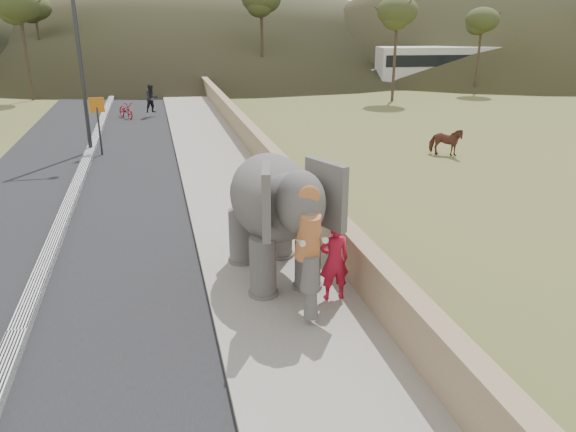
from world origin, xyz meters
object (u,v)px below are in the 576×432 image
object	(u,v)px
cow	(446,142)
elephant_and_man	(273,215)
lamppost	(85,33)
motorcyclist	(137,105)

from	to	relation	value
cow	elephant_and_man	bearing A→B (deg)	173.95
lamppost	cow	size ratio (longest dim) A/B	5.76
cow	elephant_and_man	xyz separation A→B (m)	(-9.40, -9.75, 0.96)
motorcyclist	lamppost	bearing A→B (deg)	-100.62
lamppost	elephant_and_man	distance (m)	14.98
cow	motorcyclist	bearing A→B (deg)	83.10
lamppost	motorcyclist	bearing A→B (deg)	79.38
elephant_and_man	cow	bearing A→B (deg)	46.03
cow	motorcyclist	size ratio (longest dim) A/B	0.53
cow	motorcyclist	xyz separation A→B (m)	(-12.54, 12.46, 0.13)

